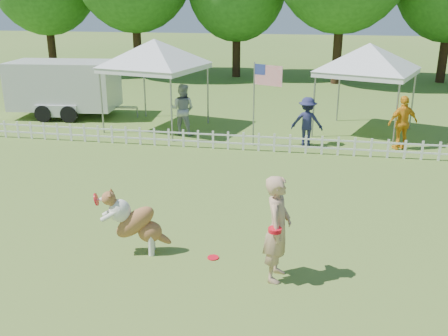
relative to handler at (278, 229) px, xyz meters
name	(u,v)px	position (x,y,z in m)	size (l,w,h in m)	color
ground	(203,255)	(-1.46, 0.56, -0.96)	(120.00, 120.00, 0.00)	#386921
picket_fence	(251,142)	(-1.46, 7.56, -0.66)	(22.00, 0.08, 0.60)	silver
handler	(278,229)	(0.00, 0.00, 0.00)	(0.70, 0.46, 1.91)	tan
dog	(136,222)	(-2.72, 0.42, -0.30)	(1.26, 0.42, 1.30)	brown
frisbee_on_turf	(213,258)	(-1.24, 0.47, -0.95)	(0.22, 0.22, 0.02)	red
canopy_tent_left	(156,85)	(-5.33, 9.87, 0.65)	(3.12, 3.12, 3.22)	silver
canopy_tent_right	(366,90)	(2.24, 10.50, 0.62)	(3.04, 3.04, 3.15)	silver
cargo_trailer	(65,89)	(-9.66, 11.06, 0.20)	(5.24, 2.31, 2.31)	silver
flag_pole	(254,105)	(-1.47, 8.17, 0.43)	(1.06, 0.11, 2.76)	gray
spectator_a	(183,109)	(-4.15, 9.17, -0.05)	(0.88, 0.69, 1.82)	#A4A4A9
spectator_b	(307,121)	(0.27, 8.56, -0.15)	(1.05, 0.60, 1.62)	#23254B
spectator_c	(403,123)	(3.32, 8.65, -0.08)	(1.03, 0.43, 1.76)	orange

